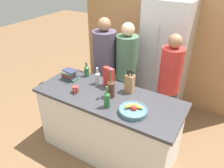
% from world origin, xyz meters
% --- Properties ---
extents(ground_plane, '(14.00, 14.00, 0.00)m').
position_xyz_m(ground_plane, '(0.00, 0.00, 0.00)').
color(ground_plane, brown).
extents(kitchen_island, '(1.86, 0.75, 0.93)m').
position_xyz_m(kitchen_island, '(0.00, 0.00, 0.47)').
color(kitchen_island, silver).
rests_on(kitchen_island, ground_plane).
extents(back_wall_wood, '(3.06, 0.12, 2.60)m').
position_xyz_m(back_wall_wood, '(0.00, 1.76, 1.30)').
color(back_wall_wood, '#AD7A4C').
rests_on(back_wall_wood, ground_plane).
extents(refrigerator, '(0.71, 0.62, 1.90)m').
position_xyz_m(refrigerator, '(0.24, 1.40, 0.95)').
color(refrigerator, '#B7B7BC').
rests_on(refrigerator, ground_plane).
extents(fruit_bowl, '(0.32, 0.32, 0.10)m').
position_xyz_m(fruit_bowl, '(0.41, -0.15, 0.96)').
color(fruit_bowl, slate).
rests_on(fruit_bowl, kitchen_island).
extents(knife_block, '(0.10, 0.09, 0.31)m').
position_xyz_m(knife_block, '(0.18, 0.22, 1.05)').
color(knife_block, '#A87A4C').
rests_on(knife_block, kitchen_island).
extents(flower_vase, '(0.09, 0.09, 0.39)m').
position_xyz_m(flower_vase, '(0.04, 0.00, 1.05)').
color(flower_vase, '#4C2D1E').
rests_on(flower_vase, kitchen_island).
extents(cereal_box, '(0.16, 0.09, 0.27)m').
position_xyz_m(cereal_box, '(-0.11, 0.20, 1.06)').
color(cereal_box, red).
rests_on(cereal_box, kitchen_island).
extents(coffee_mug, '(0.08, 0.11, 0.08)m').
position_xyz_m(coffee_mug, '(-0.39, -0.14, 0.97)').
color(coffee_mug, '#99332D').
rests_on(coffee_mug, kitchen_island).
extents(book_stack, '(0.21, 0.15, 0.14)m').
position_xyz_m(book_stack, '(-0.68, 0.08, 1.00)').
color(book_stack, '#3D6047').
rests_on(book_stack, kitchen_island).
extents(bottle_oil, '(0.07, 0.07, 0.27)m').
position_xyz_m(bottle_oil, '(0.11, -0.20, 1.04)').
color(bottle_oil, '#286633').
rests_on(bottle_oil, kitchen_island).
extents(bottle_vinegar, '(0.07, 0.07, 0.22)m').
position_xyz_m(bottle_vinegar, '(-0.53, 0.28, 1.01)').
color(bottle_vinegar, '#286633').
rests_on(bottle_vinegar, kitchen_island).
extents(bottle_wine, '(0.07, 0.07, 0.24)m').
position_xyz_m(bottle_wine, '(-0.28, 0.18, 1.02)').
color(bottle_wine, '#B2BCC1').
rests_on(bottle_wine, kitchen_island).
extents(person_at_sink, '(0.35, 0.35, 1.68)m').
position_xyz_m(person_at_sink, '(-0.50, 0.70, 0.94)').
color(person_at_sink, '#383842').
rests_on(person_at_sink, ground_plane).
extents(person_in_blue, '(0.32, 0.32, 1.64)m').
position_xyz_m(person_in_blue, '(-0.15, 0.78, 0.92)').
color(person_in_blue, '#383842').
rests_on(person_in_blue, ground_plane).
extents(person_in_red_tee, '(0.30, 0.30, 1.58)m').
position_xyz_m(person_in_red_tee, '(0.52, 0.77, 0.90)').
color(person_in_red_tee, '#383842').
rests_on(person_in_red_tee, ground_plane).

